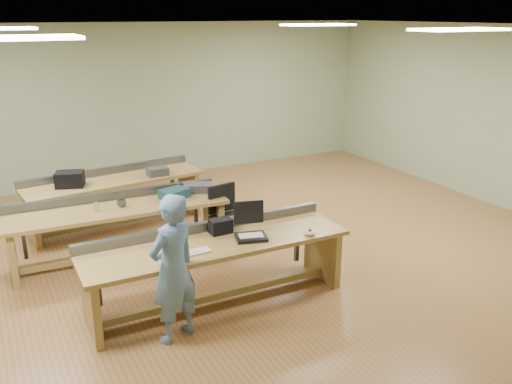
% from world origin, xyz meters
% --- Properties ---
extents(floor, '(10.00, 10.00, 0.00)m').
position_xyz_m(floor, '(0.00, 0.00, 0.00)').
color(floor, olive).
rests_on(floor, ground).
extents(ceiling, '(10.00, 10.00, 0.00)m').
position_xyz_m(ceiling, '(0.00, 0.00, 3.00)').
color(ceiling, silver).
rests_on(ceiling, wall_back).
extents(wall_back, '(10.00, 0.04, 3.00)m').
position_xyz_m(wall_back, '(0.00, 4.00, 1.50)').
color(wall_back, gray).
rests_on(wall_back, floor).
extents(wall_front, '(10.00, 0.04, 3.00)m').
position_xyz_m(wall_front, '(0.00, -4.00, 1.50)').
color(wall_front, gray).
rests_on(wall_front, floor).
extents(wall_right, '(0.04, 8.00, 3.00)m').
position_xyz_m(wall_right, '(5.00, 0.00, 1.50)').
color(wall_right, gray).
rests_on(wall_right, floor).
extents(fluor_panels, '(6.20, 3.50, 0.03)m').
position_xyz_m(fluor_panels, '(0.00, 0.00, 2.97)').
color(fluor_panels, white).
rests_on(fluor_panels, ceiling).
extents(workbench_front, '(3.02, 0.84, 0.86)m').
position_xyz_m(workbench_front, '(-0.60, -1.22, 0.56)').
color(workbench_front, olive).
rests_on(workbench_front, floor).
extents(workbench_mid, '(2.88, 0.88, 0.86)m').
position_xyz_m(workbench_mid, '(-1.28, 0.43, 0.56)').
color(workbench_mid, olive).
rests_on(workbench_mid, floor).
extents(workbench_back, '(2.77, 1.03, 0.86)m').
position_xyz_m(workbench_back, '(-1.03, 1.69, 0.55)').
color(workbench_back, olive).
rests_on(workbench_back, floor).
extents(person, '(0.67, 0.56, 1.55)m').
position_xyz_m(person, '(-1.26, -1.71, 0.77)').
color(person, '#61829F').
rests_on(person, floor).
extents(laptop_base, '(0.40, 0.36, 0.04)m').
position_xyz_m(laptop_base, '(-0.22, -1.35, 0.77)').
color(laptop_base, black).
rests_on(laptop_base, workbench_front).
extents(laptop_screen, '(0.33, 0.11, 0.27)m').
position_xyz_m(laptop_screen, '(-0.18, -1.22, 1.02)').
color(laptop_screen, black).
rests_on(laptop_screen, laptop_base).
extents(keyboard, '(0.42, 0.15, 0.02)m').
position_xyz_m(keyboard, '(-0.96, -1.43, 0.76)').
color(keyboard, beige).
rests_on(keyboard, workbench_front).
extents(trackball_mouse, '(0.16, 0.18, 0.06)m').
position_xyz_m(trackball_mouse, '(0.43, -1.56, 0.78)').
color(trackball_mouse, white).
rests_on(trackball_mouse, workbench_front).
extents(camera_bag, '(0.25, 0.16, 0.17)m').
position_xyz_m(camera_bag, '(-0.45, -1.04, 0.83)').
color(camera_bag, black).
rests_on(camera_bag, workbench_front).
extents(task_chair, '(0.57, 0.57, 0.92)m').
position_xyz_m(task_chair, '(0.11, -0.01, 0.34)').
color(task_chair, black).
rests_on(task_chair, floor).
extents(parts_bin_teal, '(0.43, 0.37, 0.13)m').
position_xyz_m(parts_bin_teal, '(-0.51, 0.39, 0.81)').
color(parts_bin_teal, '#143A43').
rests_on(parts_bin_teal, workbench_mid).
extents(parts_bin_grey, '(0.47, 0.39, 0.11)m').
position_xyz_m(parts_bin_grey, '(-0.11, 0.52, 0.81)').
color(parts_bin_grey, '#38393B').
rests_on(parts_bin_grey, workbench_mid).
extents(mug, '(0.14, 0.14, 0.09)m').
position_xyz_m(mug, '(-1.24, 0.38, 0.80)').
color(mug, '#38393B').
rests_on(mug, workbench_mid).
extents(drinks_can, '(0.08, 0.08, 0.12)m').
position_xyz_m(drinks_can, '(-1.57, 0.36, 0.81)').
color(drinks_can, silver).
rests_on(drinks_can, workbench_mid).
extents(storage_box_back, '(0.46, 0.39, 0.22)m').
position_xyz_m(storage_box_back, '(-1.68, 1.58, 0.86)').
color(storage_box_back, black).
rests_on(storage_box_back, workbench_back).
extents(tray_back, '(0.31, 0.23, 0.12)m').
position_xyz_m(tray_back, '(-0.37, 1.55, 0.81)').
color(tray_back, '#38393B').
rests_on(tray_back, workbench_back).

